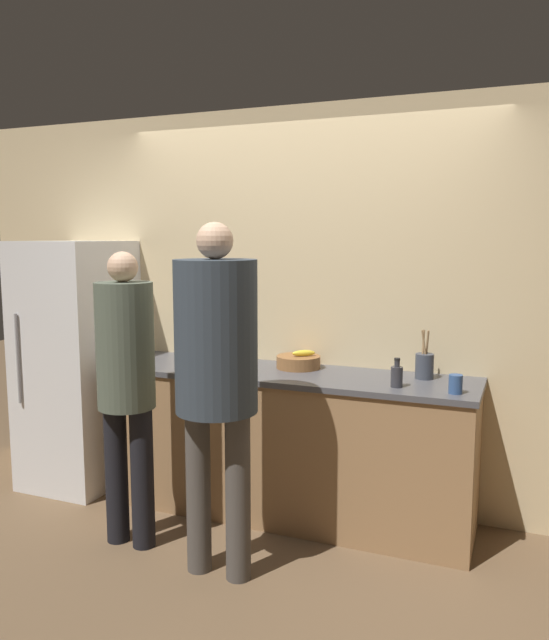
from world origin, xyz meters
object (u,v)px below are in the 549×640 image
Objects in this scene: utensil_crock at (424,365)px; refrigerator at (78,363)px; bottle_dark at (397,376)px; person_left at (126,377)px; person_center at (216,361)px; fruit_bowl at (299,362)px; bottle_amber at (193,347)px; cup_blue at (456,384)px.

refrigerator is at bearing -175.80° from utensil_crock.
refrigerator reaches higher than bottle_dark.
person_left is 0.65m from person_center.
person_left is (0.89, -0.66, 0.12)m from refrigerator.
fruit_bowl is at bearing 84.05° from person_center.
person_center reaches higher than person_left.
person_center reaches higher than fruit_bowl.
person_left is 5.77× the size of utensil_crock.
person_left is 1.73m from utensil_crock.
person_center is 0.96m from fruit_bowl.
person_center is at bearing -133.44° from utensil_crock.
bottle_amber is at bearing -177.18° from utensil_crock.
utensil_crock reaches higher than bottle_dark.
utensil_crock is at bearing 68.10° from bottle_dark.
person_center is 1.29m from cup_blue.
utensil_crock is (1.52, 0.84, 0.02)m from person_left.
person_center reaches higher than bottle_amber.
person_center reaches higher than cup_blue.
person_left is at bearing -162.67° from cup_blue.
person_center is 11.13× the size of bottle_dark.
utensil_crock reaches higher than cup_blue.
fruit_bowl is (0.10, 0.94, -0.17)m from person_center.
bottle_dark is at bearing 175.49° from cup_blue.
utensil_crock is at bearing -0.13° from fruit_bowl.
bottle_amber is (-0.63, 0.87, -0.11)m from person_center.
utensil_crock is (0.89, 0.94, -0.13)m from person_center.
utensil_crock reaches higher than bottle_amber.
fruit_bowl reaches higher than cup_blue.
refrigerator is at bearing -173.68° from fruit_bowl.
person_left is 1.11m from fruit_bowl.
cup_blue is at bearing 17.33° from person_left.
person_left is 0.92× the size of person_center.
bottle_dark is (0.78, 0.67, -0.15)m from person_center.
bottle_amber is 1.74m from cup_blue.
utensil_crock is at bearing 4.20° from refrigerator.
bottle_amber reaches higher than bottle_dark.
refrigerator is 5.94× the size of utensil_crock.
bottle_amber is (-0.72, -0.08, 0.06)m from fruit_bowl.
refrigerator is 1.11m from person_left.
cup_blue is at bearing -54.65° from utensil_crock.
cup_blue is (1.10, 0.64, -0.16)m from person_center.
bottle_amber is at bearing 90.13° from person_left.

